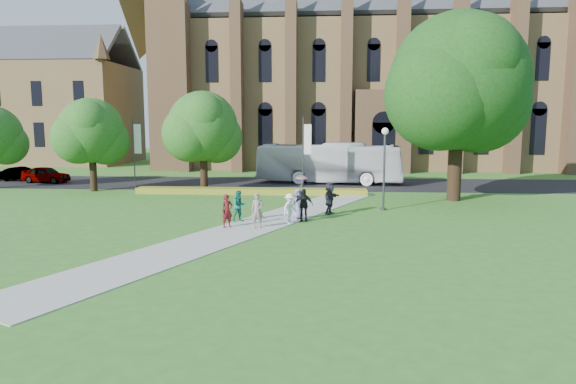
# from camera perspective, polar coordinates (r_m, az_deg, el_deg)

# --- Properties ---
(ground) EXTENTS (160.00, 160.00, 0.00)m
(ground) POSITION_cam_1_polar(r_m,az_deg,el_deg) (27.04, -3.93, -4.18)
(ground) COLOR #336A20
(ground) RESTS_ON ground
(road) EXTENTS (160.00, 10.00, 0.02)m
(road) POSITION_cam_1_polar(r_m,az_deg,el_deg) (46.68, -0.53, 0.94)
(road) COLOR black
(road) RESTS_ON ground
(footpath) EXTENTS (15.58, 28.54, 0.04)m
(footpath) POSITION_cam_1_polar(r_m,az_deg,el_deg) (28.01, -3.65, -3.71)
(footpath) COLOR #B2B2A8
(footpath) RESTS_ON ground
(flower_hedge) EXTENTS (18.00, 1.40, 0.45)m
(flower_hedge) POSITION_cam_1_polar(r_m,az_deg,el_deg) (40.16, -4.15, 0.10)
(flower_hedge) COLOR gold
(flower_hedge) RESTS_ON ground
(cathedral) EXTENTS (52.60, 18.25, 28.00)m
(cathedral) POSITION_cam_1_polar(r_m,az_deg,el_deg) (66.62, 9.75, 14.08)
(cathedral) COLOR brown
(cathedral) RESTS_ON ground
(building_west) EXTENTS (22.00, 14.00, 18.30)m
(building_west) POSITION_cam_1_polar(r_m,az_deg,el_deg) (78.01, -25.24, 9.75)
(building_west) COLOR brown
(building_west) RESTS_ON ground
(streetlamp) EXTENTS (0.44, 0.44, 5.24)m
(streetlamp) POSITION_cam_1_polar(r_m,az_deg,el_deg) (32.99, 10.66, 3.66)
(streetlamp) COLOR #38383D
(streetlamp) RESTS_ON ground
(large_tree) EXTENTS (9.60, 9.60, 13.20)m
(large_tree) POSITION_cam_1_polar(r_m,az_deg,el_deg) (38.43, 18.42, 11.54)
(large_tree) COLOR #332114
(large_tree) RESTS_ON ground
(street_tree_0) EXTENTS (5.20, 5.20, 7.50)m
(street_tree_0) POSITION_cam_1_polar(r_m,az_deg,el_deg) (44.34, -21.04, 6.36)
(street_tree_0) COLOR #332114
(street_tree_0) RESTS_ON ground
(street_tree_1) EXTENTS (5.60, 5.60, 8.05)m
(street_tree_1) POSITION_cam_1_polar(r_m,az_deg,el_deg) (41.83, -9.44, 7.19)
(street_tree_1) COLOR #332114
(street_tree_1) RESTS_ON ground
(banner_pole_0) EXTENTS (0.70, 0.10, 6.00)m
(banner_pole_0) POSITION_cam_1_polar(r_m,az_deg,el_deg) (41.48, 1.85, 4.75)
(banner_pole_0) COLOR #38383D
(banner_pole_0) RESTS_ON ground
(banner_pole_1) EXTENTS (0.70, 0.10, 6.00)m
(banner_pole_1) POSITION_cam_1_polar(r_m,az_deg,el_deg) (44.29, -16.62, 4.63)
(banner_pole_1) COLOR #38383D
(banner_pole_1) RESTS_ON ground
(tour_coach) EXTENTS (13.58, 4.99, 3.70)m
(tour_coach) POSITION_cam_1_polar(r_m,az_deg,el_deg) (46.93, 4.61, 3.23)
(tour_coach) COLOR silver
(tour_coach) RESTS_ON road
(car_0) EXTENTS (4.63, 2.46, 1.50)m
(car_0) POSITION_cam_1_polar(r_m,az_deg,el_deg) (52.34, -25.30, 1.77)
(car_0) COLOR gray
(car_0) RESTS_ON road
(car_1) EXTENTS (4.01, 1.46, 1.31)m
(car_1) POSITION_cam_1_polar(r_m,az_deg,el_deg) (54.88, -27.44, 1.79)
(car_1) COLOR gray
(car_1) RESTS_ON road
(pedestrian_0) EXTENTS (0.77, 0.73, 1.77)m
(pedestrian_0) POSITION_cam_1_polar(r_m,az_deg,el_deg) (27.37, -6.78, -2.09)
(pedestrian_0) COLOR maroon
(pedestrian_0) RESTS_ON footpath
(pedestrian_1) EXTENTS (1.06, 1.00, 1.74)m
(pedestrian_1) POSITION_cam_1_polar(r_m,az_deg,el_deg) (28.92, -5.43, -1.57)
(pedestrian_1) COLOR #156D59
(pedestrian_1) RESTS_ON footpath
(pedestrian_2) EXTENTS (1.10, 1.24, 1.67)m
(pedestrian_2) POSITION_cam_1_polar(r_m,az_deg,el_deg) (28.25, 0.22, -1.84)
(pedestrian_2) COLOR white
(pedestrian_2) RESTS_ON footpath
(pedestrian_3) EXTENTS (1.13, 0.58, 1.84)m
(pedestrian_3) POSITION_cam_1_polar(r_m,az_deg,el_deg) (28.97, 1.73, -1.42)
(pedestrian_3) COLOR black
(pedestrian_3) RESTS_ON footpath
(pedestrian_4) EXTENTS (1.01, 0.83, 1.76)m
(pedestrian_4) POSITION_cam_1_polar(r_m,az_deg,el_deg) (29.54, 1.14, -1.32)
(pedestrian_4) COLOR gray
(pedestrian_4) RESTS_ON footpath
(pedestrian_5) EXTENTS (1.24, 1.87, 1.93)m
(pedestrian_5) POSITION_cam_1_polar(r_m,az_deg,el_deg) (31.23, 4.66, -0.69)
(pedestrian_5) COLOR #2A2A32
(pedestrian_5) RESTS_ON footpath
(pedestrian_6) EXTENTS (0.72, 0.52, 1.84)m
(pedestrian_6) POSITION_cam_1_polar(r_m,az_deg,el_deg) (27.13, -3.43, -2.06)
(pedestrian_6) COLOR gray
(pedestrian_6) RESTS_ON footpath
(parasol) EXTENTS (0.84, 0.84, 0.65)m
(parasol) POSITION_cam_1_polar(r_m,az_deg,el_deg) (29.47, 1.50, 1.03)
(parasol) COLOR #DC9B9F
(parasol) RESTS_ON pedestrian_4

